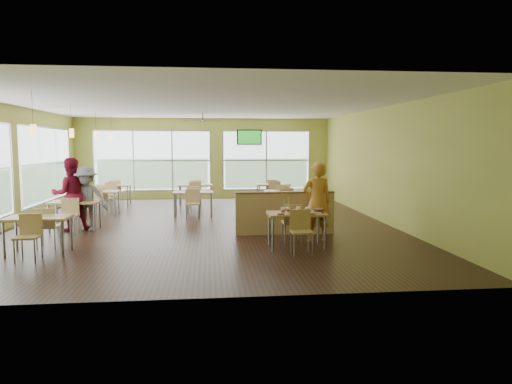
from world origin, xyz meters
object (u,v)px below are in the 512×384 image
Objects in this scene: man_plaid at (317,202)px; food_basket at (318,210)px; main_table at (297,218)px; half_wall_divider at (285,213)px.

food_basket is at bearing 79.32° from man_plaid.
main_table is 0.63× the size of half_wall_divider.
half_wall_divider is 1.35× the size of man_plaid.
man_plaid reaches higher than half_wall_divider.
half_wall_divider is at bearing -57.82° from man_plaid.
main_table is 0.54m from food_basket.
man_plaid is 7.53× the size of food_basket.
main_table is 0.86m from man_plaid.
man_plaid is at bearing 45.61° from main_table.
main_table is 6.42× the size of food_basket.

